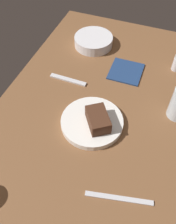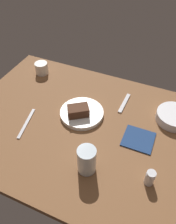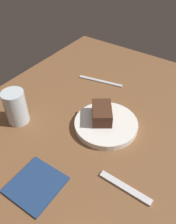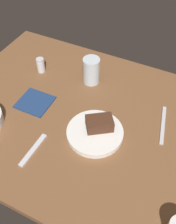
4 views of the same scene
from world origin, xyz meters
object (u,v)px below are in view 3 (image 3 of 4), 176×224
(dessert_spoon, at_px, (125,188))
(butter_knife, at_px, (100,81))
(chocolate_cake_slice, at_px, (102,113))
(water_glass, at_px, (16,107))
(folded_napkin, at_px, (36,185))
(dessert_plate, at_px, (106,124))

(dessert_spoon, height_order, butter_knife, dessert_spoon)
(chocolate_cake_slice, xyz_separation_m, water_glass, (-0.15, 0.24, 0.01))
(butter_knife, relative_size, folded_napkin, 1.43)
(dessert_plate, xyz_separation_m, folded_napkin, (-0.29, 0.04, -0.01))
(folded_napkin, bearing_deg, water_glass, 56.27)
(dessert_spoon, distance_m, butter_knife, 0.50)
(dessert_plate, bearing_deg, folded_napkin, 172.34)
(water_glass, height_order, dessert_spoon, water_glass)
(folded_napkin, bearing_deg, dessert_plate, -7.66)
(butter_knife, bearing_deg, dessert_spoon, -62.07)
(water_glass, bearing_deg, dessert_spoon, -93.10)
(dessert_spoon, bearing_deg, butter_knife, -49.00)
(water_glass, xyz_separation_m, folded_napkin, (-0.15, -0.22, -0.06))
(dessert_plate, bearing_deg, butter_knife, 36.26)
(chocolate_cake_slice, relative_size, butter_knife, 0.51)
(chocolate_cake_slice, bearing_deg, water_glass, 121.93)
(butter_knife, bearing_deg, chocolate_cake_slice, -68.85)
(chocolate_cake_slice, distance_m, butter_knife, 0.25)
(water_glass, bearing_deg, folded_napkin, -123.73)
(dessert_plate, distance_m, chocolate_cake_slice, 0.04)
(dessert_plate, bearing_deg, chocolate_cake_slice, 72.15)
(dessert_plate, xyz_separation_m, butter_knife, (0.22, 0.16, -0.01))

